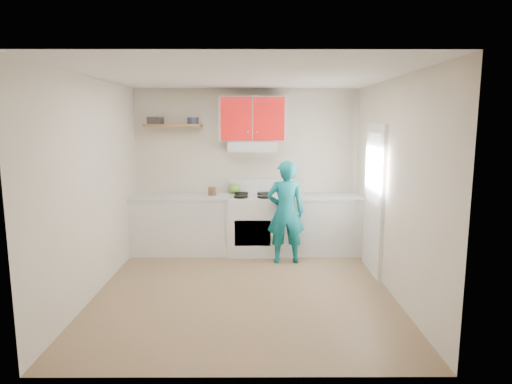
{
  "coord_description": "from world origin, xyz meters",
  "views": [
    {
      "loc": [
        0.13,
        -5.21,
        2.08
      ],
      "look_at": [
        0.15,
        0.55,
        1.15
      ],
      "focal_mm": 30.68,
      "sensor_mm": 36.0,
      "label": 1
    }
  ],
  "objects_px": {
    "stove": "(253,224)",
    "crock": "(212,192)",
    "tin": "(193,121)",
    "person": "(286,212)",
    "kettle": "(234,188)"
  },
  "relations": [
    {
      "from": "tin",
      "to": "crock",
      "type": "relative_size",
      "value": 1.15
    },
    {
      "from": "tin",
      "to": "person",
      "type": "xyz_separation_m",
      "value": [
        1.43,
        -0.7,
        -1.33
      ]
    },
    {
      "from": "stove",
      "to": "crock",
      "type": "height_order",
      "value": "crock"
    },
    {
      "from": "crock",
      "to": "stove",
      "type": "bearing_deg",
      "value": -5.61
    },
    {
      "from": "kettle",
      "to": "person",
      "type": "xyz_separation_m",
      "value": [
        0.79,
        -0.74,
        -0.24
      ]
    },
    {
      "from": "tin",
      "to": "person",
      "type": "distance_m",
      "value": 2.07
    },
    {
      "from": "tin",
      "to": "kettle",
      "type": "height_order",
      "value": "tin"
    },
    {
      "from": "crock",
      "to": "person",
      "type": "relative_size",
      "value": 0.1
    },
    {
      "from": "crock",
      "to": "person",
      "type": "distance_m",
      "value": 1.28
    },
    {
      "from": "tin",
      "to": "kettle",
      "type": "distance_m",
      "value": 1.26
    },
    {
      "from": "kettle",
      "to": "crock",
      "type": "height_order",
      "value": "kettle"
    },
    {
      "from": "stove",
      "to": "tin",
      "type": "height_order",
      "value": "tin"
    },
    {
      "from": "crock",
      "to": "tin",
      "type": "bearing_deg",
      "value": 153.27
    },
    {
      "from": "stove",
      "to": "crock",
      "type": "distance_m",
      "value": 0.83
    },
    {
      "from": "tin",
      "to": "crock",
      "type": "distance_m",
      "value": 1.16
    }
  ]
}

